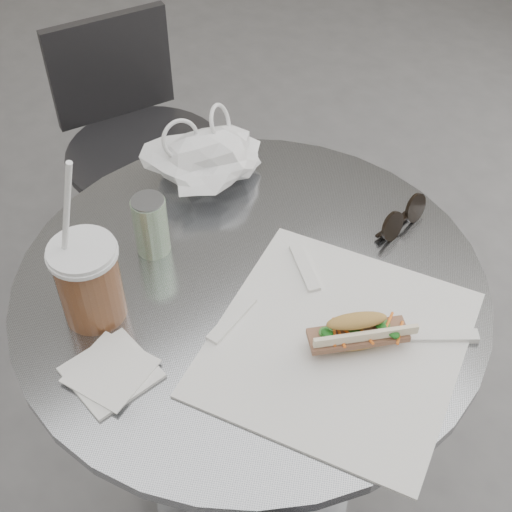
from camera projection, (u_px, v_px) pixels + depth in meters
cafe_table at (251, 380)px, 1.33m from camera, size 0.76×0.76×0.74m
chair_far at (145, 186)px, 1.92m from camera, size 0.40×0.42×0.76m
sandwich_paper at (337, 343)px, 1.05m from camera, size 0.50×0.49×0.00m
banh_mi at (357, 332)px, 1.03m from camera, size 0.19×0.14×0.06m
iced_coffee at (89, 280)px, 1.04m from camera, size 0.10×0.10×0.30m
sunglasses at (402, 218)px, 1.21m from camera, size 0.12×0.04×0.05m
plastic_bag at (208, 160)px, 1.27m from camera, size 0.24×0.21×0.10m
napkin_stack at (111, 372)px, 1.01m from camera, size 0.14×0.14×0.01m
drink_can at (151, 225)px, 1.15m from camera, size 0.06×0.06×0.11m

